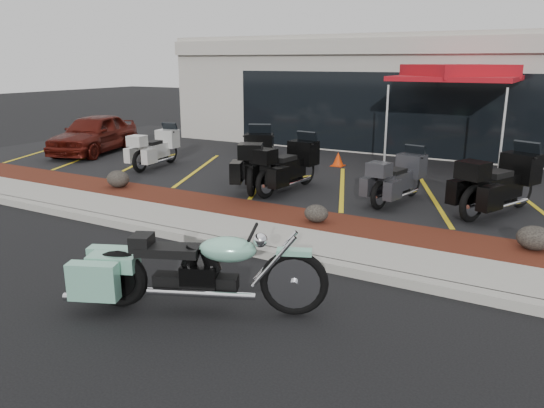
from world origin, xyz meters
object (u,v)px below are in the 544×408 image
Objects in this scene: hero_cruiser at (294,274)px; touring_white at (170,143)px; traffic_cone at (338,159)px; popup_canopy at (458,75)px; parked_car at (94,134)px.

touring_white reaches higher than hero_cruiser.
hero_cruiser is at bearing -70.51° from traffic_cone.
popup_canopy is (-0.15, 9.88, 2.21)m from hero_cruiser.
touring_white is 8.43m from popup_canopy.
parked_car is at bearing 80.31° from touring_white.
popup_canopy reaches higher than hero_cruiser.
traffic_cone is at bearing 86.36° from hero_cruiser.
parked_car is 9.21× the size of traffic_cone.
touring_white is at bearing 115.72° from hero_cruiser.
popup_canopy reaches higher than traffic_cone.
touring_white is 5.05m from traffic_cone.
hero_cruiser is 10.22m from touring_white.
traffic_cone is (-3.12, 8.81, -0.22)m from hero_cruiser.
hero_cruiser is 9.35m from traffic_cone.
traffic_cone is (7.98, 1.94, -0.44)m from parked_car.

